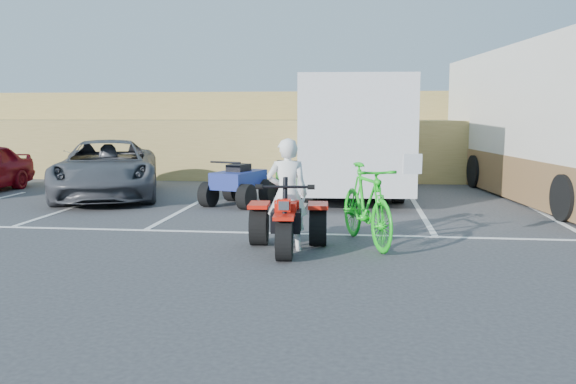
# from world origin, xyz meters

# --- Properties ---
(ground) EXTENTS (100.00, 100.00, 0.00)m
(ground) POSITION_xyz_m (0.00, 0.00, 0.00)
(ground) COLOR #333336
(ground) RESTS_ON ground
(parking_stripes) EXTENTS (28.00, 5.16, 0.01)m
(parking_stripes) POSITION_xyz_m (0.87, 4.07, 0.00)
(parking_stripes) COLOR white
(parking_stripes) RESTS_ON ground
(grass_embankment) EXTENTS (40.00, 8.50, 3.10)m
(grass_embankment) POSITION_xyz_m (0.00, 15.48, 1.42)
(grass_embankment) COLOR olive
(grass_embankment) RESTS_ON ground
(red_trike_atv) EXTENTS (1.42, 1.83, 1.14)m
(red_trike_atv) POSITION_xyz_m (0.19, 0.92, 0.00)
(red_trike_atv) COLOR #BB160A
(red_trike_atv) RESTS_ON ground
(rider) EXTENTS (0.69, 0.47, 1.81)m
(rider) POSITION_xyz_m (0.18, 1.07, 0.90)
(rider) COLOR white
(rider) RESTS_ON ground
(green_dirt_bike) EXTENTS (1.37, 2.36, 1.37)m
(green_dirt_bike) POSITION_xyz_m (1.45, 1.60, 0.68)
(green_dirt_bike) COLOR #14BF19
(green_dirt_bike) RESTS_ON ground
(grey_pickup) EXTENTS (4.15, 5.98, 1.52)m
(grey_pickup) POSITION_xyz_m (-5.34, 6.86, 0.76)
(grey_pickup) COLOR #43454B
(grey_pickup) RESTS_ON ground
(cargo_trailer) EXTENTS (3.07, 6.80, 3.10)m
(cargo_trailer) POSITION_xyz_m (1.06, 8.26, 1.68)
(cargo_trailer) COLOR silver
(cargo_trailer) RESTS_ON ground
(rv_motorhome) EXTENTS (4.07, 11.10, 3.90)m
(rv_motorhome) POSITION_xyz_m (6.38, 8.30, 1.69)
(rv_motorhome) COLOR silver
(rv_motorhome) RESTS_ON ground
(quad_atv_blue) EXTENTS (1.74, 2.02, 1.12)m
(quad_atv_blue) POSITION_xyz_m (-1.58, 5.86, 0.00)
(quad_atv_blue) COLOR navy
(quad_atv_blue) RESTS_ON ground
(quad_atv_green) EXTENTS (1.52, 1.84, 1.07)m
(quad_atv_green) POSITION_xyz_m (-0.24, 7.03, 0.00)
(quad_atv_green) COLOR #175112
(quad_atv_green) RESTS_ON ground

